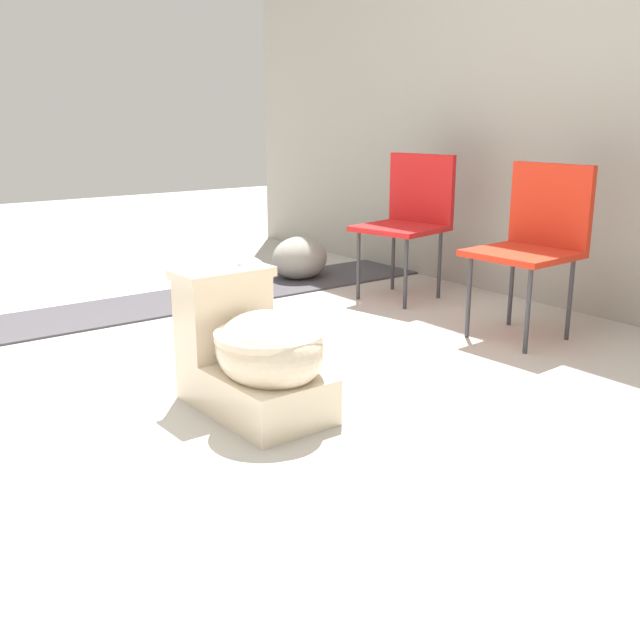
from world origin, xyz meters
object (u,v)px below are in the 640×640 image
object	(u,v)px
folding_chair_middle	(536,233)
boulder_far	(243,275)
folding_chair_left	(411,211)
toilet	(255,355)
boulder_near	(300,258)

from	to	relation	value
folding_chair_middle	boulder_far	distance (m)	1.77
folding_chair_left	folding_chair_middle	distance (m)	0.96
boulder_far	folding_chair_left	bearing A→B (deg)	51.19
toilet	folding_chair_middle	size ratio (longest dim) A/B	0.76
folding_chair_left	boulder_near	bearing A→B (deg)	-83.14
boulder_near	folding_chair_left	bearing A→B (deg)	17.89
toilet	folding_chair_middle	bearing A→B (deg)	89.81
toilet	folding_chair_left	size ratio (longest dim) A/B	0.76
boulder_near	boulder_far	bearing A→B (deg)	-74.38
folding_chair_left	folding_chair_middle	world-z (taller)	same
toilet	boulder_far	world-z (taller)	toilet
boulder_near	boulder_far	world-z (taller)	boulder_near
toilet	folding_chair_left	world-z (taller)	folding_chair_left
toilet	folding_chair_left	xyz separation A→B (m)	(-0.98, 1.70, 0.29)
toilet	boulder_far	xyz separation A→B (m)	(-1.61, 0.92, -0.10)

